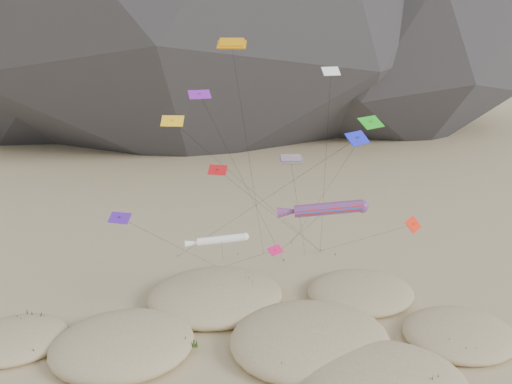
{
  "coord_description": "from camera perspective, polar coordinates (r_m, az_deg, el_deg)",
  "views": [
    {
      "loc": [
        -8.57,
        -33.26,
        29.15
      ],
      "look_at": [
        0.06,
        12.0,
        13.38
      ],
      "focal_mm": 35.0,
      "sensor_mm": 36.0,
      "label": 1
    }
  ],
  "objects": [
    {
      "name": "delta_kites",
      "position": [
        48.13,
        3.37,
        3.83
      ],
      "size": [
        30.1,
        23.7,
        24.89
      ],
      "color": "purple",
      "rests_on": "ground"
    },
    {
      "name": "white_tube_kite",
      "position": [
        48.06,
        -4.31,
        -5.48
      ],
      "size": [
        6.14,
        14.83,
        9.97
      ],
      "color": "white",
      "rests_on": "ground"
    },
    {
      "name": "kite_stakes",
      "position": [
        65.24,
        0.2,
        -7.49
      ],
      "size": [
        20.48,
        7.76,
        0.3
      ],
      "color": "#3F2D1E",
      "rests_on": "ground"
    },
    {
      "name": "multi_parafoil",
      "position": [
        46.09,
        4.03,
        3.53
      ],
      "size": [
        7.26,
        15.03,
        17.64
      ],
      "color": "#FB291A",
      "rests_on": "ground"
    },
    {
      "name": "dune_grass",
      "position": [
        47.37,
        0.16,
        -17.8
      ],
      "size": [
        42.46,
        27.53,
        1.58
      ],
      "color": "black",
      "rests_on": "ground"
    },
    {
      "name": "rainbow_tube_kite",
      "position": [
        47.64,
        7.87,
        -1.94
      ],
      "size": [
        8.62,
        16.9,
        13.32
      ],
      "color": "red",
      "rests_on": "ground"
    },
    {
      "name": "dunes",
      "position": [
        46.94,
        -1.3,
        -18.43
      ],
      "size": [
        52.48,
        36.6,
        3.42
      ],
      "color": "#CCB789",
      "rests_on": "ground"
    },
    {
      "name": "orange_parafoil",
      "position": [
        48.55,
        -2.74,
        16.23
      ],
      "size": [
        6.82,
        11.47,
        27.73
      ],
      "color": "orange",
      "rests_on": "ground"
    }
  ]
}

